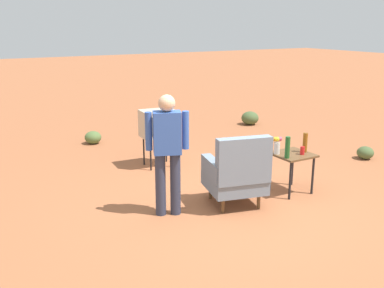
{
  "coord_description": "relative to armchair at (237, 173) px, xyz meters",
  "views": [
    {
      "loc": [
        3.37,
        4.69,
        2.52
      ],
      "look_at": [
        -0.02,
        -1.24,
        0.65
      ],
      "focal_mm": 41.57,
      "sensor_mm": 36.0,
      "label": 1
    }
  ],
  "objects": [
    {
      "name": "tv_on_stand",
      "position": [
        0.16,
        -2.2,
        0.28
      ],
      "size": [
        0.63,
        0.49,
        1.03
      ],
      "color": "black",
      "rests_on": "ground"
    },
    {
      "name": "shrub_far",
      "position": [
        -3.45,
        -0.63,
        -0.38
      ],
      "size": [
        0.31,
        0.31,
        0.24
      ],
      "primitive_type": "ellipsoid",
      "color": "#475B33",
      "rests_on": "ground"
    },
    {
      "name": "soda_can_red",
      "position": [
        -1.13,
        0.07,
        0.18
      ],
      "size": [
        0.07,
        0.07,
        0.12
      ],
      "primitive_type": "cylinder",
      "color": "red",
      "rests_on": "side_table"
    },
    {
      "name": "armchair",
      "position": [
        0.0,
        0.0,
        0.0
      ],
      "size": [
        0.92,
        0.93,
        1.06
      ],
      "color": "brown",
      "rests_on": "ground"
    },
    {
      "name": "flower_vase",
      "position": [
        -0.82,
        -0.15,
        0.26
      ],
      "size": [
        0.15,
        0.1,
        0.27
      ],
      "color": "silver",
      "rests_on": "side_table"
    },
    {
      "name": "shrub_mid",
      "position": [
        0.72,
        -4.3,
        -0.36
      ],
      "size": [
        0.35,
        0.35,
        0.27
      ],
      "primitive_type": "ellipsoid",
      "color": "#516B38",
      "rests_on": "ground"
    },
    {
      "name": "bottle_tall_amber",
      "position": [
        -1.26,
        -0.01,
        0.27
      ],
      "size": [
        0.07,
        0.07,
        0.3
      ],
      "primitive_type": "cylinder",
      "color": "brown",
      "rests_on": "side_table"
    },
    {
      "name": "ground_plane",
      "position": [
        0.09,
        0.08,
        -0.5
      ],
      "size": [
        60.0,
        60.0,
        0.0
      ],
      "primitive_type": "plane",
      "color": "#A05B38"
    },
    {
      "name": "person_standing",
      "position": [
        0.96,
        -0.24,
        0.44
      ],
      "size": [
        0.53,
        0.34,
        1.64
      ],
      "color": "#2D3347",
      "rests_on": "ground"
    },
    {
      "name": "bottle_wine_green",
      "position": [
        -0.81,
        0.09,
        0.28
      ],
      "size": [
        0.07,
        0.07,
        0.32
      ],
      "primitive_type": "cylinder",
      "color": "#1E5623",
      "rests_on": "side_table"
    },
    {
      "name": "shrub_near",
      "position": [
        -3.33,
        -4.11,
        -0.33
      ],
      "size": [
        0.44,
        0.44,
        0.34
      ],
      "primitive_type": "ellipsoid",
      "color": "#475B33",
      "rests_on": "ground"
    },
    {
      "name": "side_table",
      "position": [
        -1.04,
        -0.04,
        0.03
      ],
      "size": [
        0.56,
        0.56,
        0.62
      ],
      "color": "black",
      "rests_on": "ground"
    }
  ]
}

